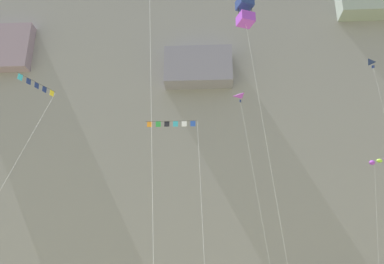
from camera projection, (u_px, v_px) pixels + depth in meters
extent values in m
cube|color=gray|center=(202.00, 95.00, 77.73)|extent=(180.00, 31.50, 72.05)
cube|color=gray|center=(3.00, 49.00, 64.40)|extent=(9.65, 2.88, 7.93)
cube|color=slate|center=(199.00, 70.00, 60.99)|extent=(10.11, 4.35, 5.88)
pyramid|color=navy|center=(377.00, 65.00, 48.74)|extent=(1.34, 1.62, 0.22)
cube|color=navy|center=(373.00, 67.00, 48.87)|extent=(0.38, 0.18, 0.42)
cylinder|color=black|center=(171.00, 121.00, 29.17)|extent=(3.80, 0.05, 0.02)
cube|color=blue|center=(193.00, 124.00, 29.02)|extent=(0.37, 0.04, 0.41)
cube|color=white|center=(184.00, 124.00, 29.05)|extent=(0.37, 0.04, 0.41)
cube|color=#38B2D1|center=(176.00, 124.00, 29.08)|extent=(0.37, 0.04, 0.41)
cube|color=black|center=(167.00, 124.00, 29.10)|extent=(0.37, 0.06, 0.41)
cube|color=green|center=(158.00, 124.00, 29.13)|extent=(0.37, 0.04, 0.41)
cube|color=orange|center=(150.00, 124.00, 29.16)|extent=(0.37, 0.04, 0.41)
cylinder|color=silver|center=(202.00, 206.00, 24.29)|extent=(0.69, 5.39, 13.27)
cylinder|color=black|center=(37.00, 83.00, 24.06)|extent=(1.27, 2.75, 0.02)
cube|color=yellow|center=(52.00, 93.00, 25.00)|extent=(0.16, 0.30, 0.35)
cube|color=navy|center=(44.00, 89.00, 24.50)|extent=(0.15, 0.29, 0.35)
cube|color=navy|center=(37.00, 85.00, 23.99)|extent=(0.17, 0.30, 0.35)
cube|color=navy|center=(29.00, 81.00, 23.49)|extent=(0.17, 0.30, 0.35)
cube|color=#38B2D1|center=(20.00, 77.00, 22.99)|extent=(0.18, 0.31, 0.35)
cylinder|color=silver|center=(3.00, 186.00, 19.70)|extent=(1.06, 7.12, 13.57)
pyramid|color=purple|center=(242.00, 102.00, 38.21)|extent=(1.15, 1.08, 0.27)
cube|color=navy|center=(240.00, 101.00, 37.98)|extent=(0.21, 0.27, 0.33)
cylinder|color=silver|center=(257.00, 194.00, 33.64)|extent=(1.93, 2.51, 18.29)
cylinder|color=silver|center=(150.00, 42.00, 20.01)|extent=(2.18, 5.98, 27.29)
ellipsoid|color=purple|center=(372.00, 163.00, 46.43)|extent=(0.87, 0.73, 0.65)
ellipsoid|color=#8CCC33|center=(379.00, 161.00, 46.22)|extent=(0.82, 0.63, 0.55)
cylinder|color=silver|center=(377.00, 228.00, 42.77)|extent=(2.58, 2.28, 14.98)
cube|color=navy|center=(245.00, 4.00, 28.96)|extent=(1.37, 1.37, 0.74)
cube|color=purple|center=(246.00, 19.00, 28.50)|extent=(1.37, 1.37, 0.74)
cylinder|color=black|center=(252.00, 11.00, 28.71)|extent=(0.04, 0.04, 1.99)
cylinder|color=black|center=(238.00, 12.00, 28.76)|extent=(0.04, 0.04, 1.99)
cylinder|color=silver|center=(268.00, 151.00, 24.18)|extent=(1.66, 1.79, 19.46)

